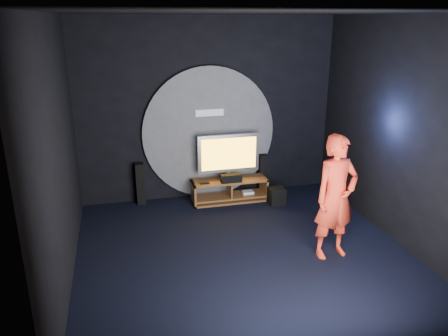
# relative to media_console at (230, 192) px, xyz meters

# --- Properties ---
(floor) EXTENTS (5.00, 5.00, 0.00)m
(floor) POSITION_rel_media_console_xyz_m (-0.32, -2.05, -0.19)
(floor) COLOR black
(floor) RESTS_ON ground
(back_wall) EXTENTS (5.00, 0.04, 3.50)m
(back_wall) POSITION_rel_media_console_xyz_m (-0.32, 0.45, 1.56)
(back_wall) COLOR black
(back_wall) RESTS_ON ground
(front_wall) EXTENTS (5.00, 0.04, 3.50)m
(front_wall) POSITION_rel_media_console_xyz_m (-0.32, -4.55, 1.56)
(front_wall) COLOR black
(front_wall) RESTS_ON ground
(left_wall) EXTENTS (0.04, 5.00, 3.50)m
(left_wall) POSITION_rel_media_console_xyz_m (-2.82, -2.05, 1.56)
(left_wall) COLOR black
(left_wall) RESTS_ON ground
(right_wall) EXTENTS (0.04, 5.00, 3.50)m
(right_wall) POSITION_rel_media_console_xyz_m (2.18, -2.05, 1.56)
(right_wall) COLOR black
(right_wall) RESTS_ON ground
(ceiling) EXTENTS (5.00, 5.00, 0.01)m
(ceiling) POSITION_rel_media_console_xyz_m (-0.32, -2.05, 3.31)
(ceiling) COLOR black
(ceiling) RESTS_ON back_wall
(wall_disc_panel) EXTENTS (2.60, 0.11, 2.60)m
(wall_disc_panel) POSITION_rel_media_console_xyz_m (-0.32, 0.39, 1.11)
(wall_disc_panel) COLOR #515156
(wall_disc_panel) RESTS_ON ground
(media_console) EXTENTS (1.47, 0.45, 0.45)m
(media_console) POSITION_rel_media_console_xyz_m (0.00, 0.00, 0.00)
(media_console) COLOR brown
(media_console) RESTS_ON ground
(tv) EXTENTS (1.21, 0.22, 0.89)m
(tv) POSITION_rel_media_console_xyz_m (-0.01, 0.07, 0.74)
(tv) COLOR #AEAFB6
(tv) RESTS_ON media_console
(center_speaker) EXTENTS (0.40, 0.15, 0.15)m
(center_speaker) POSITION_rel_media_console_xyz_m (-0.01, -0.13, 0.33)
(center_speaker) COLOR black
(center_speaker) RESTS_ON media_console
(remote) EXTENTS (0.18, 0.05, 0.02)m
(remote) POSITION_rel_media_console_xyz_m (-0.53, -0.12, 0.27)
(remote) COLOR black
(remote) RESTS_ON media_console
(tower_speaker_left) EXTENTS (0.16, 0.18, 0.82)m
(tower_speaker_left) POSITION_rel_media_console_xyz_m (-1.71, 0.30, 0.21)
(tower_speaker_left) COLOR black
(tower_speaker_left) RESTS_ON ground
(tower_speaker_right) EXTENTS (0.16, 0.18, 0.82)m
(tower_speaker_right) POSITION_rel_media_console_xyz_m (0.77, 0.30, 0.21)
(tower_speaker_right) COLOR black
(tower_speaker_right) RESTS_ON ground
(subwoofer) EXTENTS (0.30, 0.30, 0.33)m
(subwoofer) POSITION_rel_media_console_xyz_m (0.84, -0.38, -0.03)
(subwoofer) COLOR black
(subwoofer) RESTS_ON ground
(player) EXTENTS (0.74, 0.54, 1.89)m
(player) POSITION_rel_media_console_xyz_m (0.98, -2.38, 0.75)
(player) COLOR #F43721
(player) RESTS_ON ground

